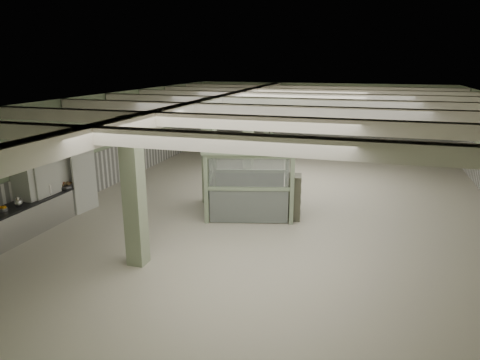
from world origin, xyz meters
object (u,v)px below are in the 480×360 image
(walkin_cooler, at_px, (53,180))
(guard_booth, at_px, (250,165))
(filing_cabinet, at_px, (293,197))
(prep_counter, at_px, (29,216))

(walkin_cooler, bearing_deg, guard_booth, 21.05)
(filing_cabinet, bearing_deg, walkin_cooler, -173.19)
(prep_counter, relative_size, guard_booth, 1.50)
(walkin_cooler, height_order, filing_cabinet, walkin_cooler)
(filing_cabinet, bearing_deg, prep_counter, -164.11)
(guard_booth, bearing_deg, prep_counter, -163.06)
(prep_counter, xyz_separation_m, walkin_cooler, (-0.08, 1.26, 0.74))
(prep_counter, height_order, guard_booth, guard_booth)
(guard_booth, bearing_deg, walkin_cooler, -173.54)
(prep_counter, bearing_deg, guard_booth, 31.53)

